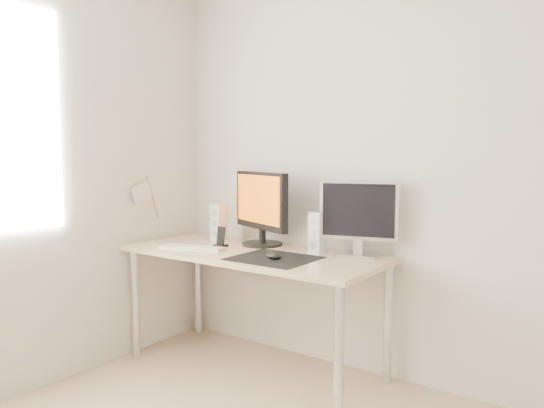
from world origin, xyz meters
The scene contains 11 objects.
wall_back centered at (0.00, 1.75, 1.25)m, with size 3.50×3.50×0.00m, color white.
mousepad centered at (-0.70, 1.27, 0.73)m, with size 0.45×0.40×0.00m, color black.
mouse centered at (-0.68, 1.24, 0.75)m, with size 0.10×0.06×0.04m, color black.
desk centered at (-0.93, 1.38, 0.65)m, with size 1.60×0.70×0.73m.
main_monitor centered at (-1.01, 1.57, 0.98)m, with size 0.53×0.34×0.47m.
second_monitor centered at (-0.35, 1.61, 0.97)m, with size 0.44×0.21×0.43m.
speaker_left centered at (-1.34, 1.53, 0.85)m, with size 0.08×0.09×0.25m.
speaker_right centered at (-0.58, 1.54, 0.85)m, with size 0.08×0.09×0.25m.
keyboard centered at (-1.28, 1.22, 0.74)m, with size 0.44×0.22×0.02m.
phone_dock centered at (-1.19, 1.38, 0.77)m, with size 0.07×0.06×0.13m.
pennant centered at (-1.72, 1.24, 1.05)m, with size 0.01×0.23×0.29m.
Camera 1 is at (0.99, -1.10, 1.32)m, focal length 35.00 mm.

